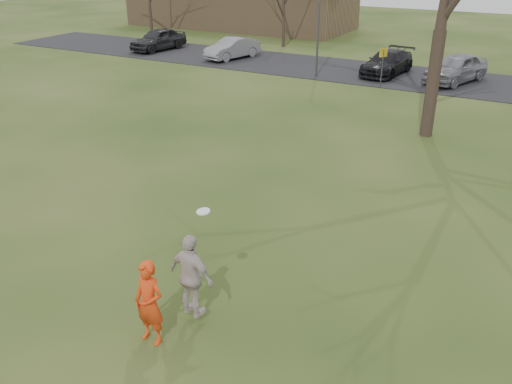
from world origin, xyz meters
TOP-DOWN VIEW (x-y plane):
  - ground at (0.00, 0.00)m, footprint 120.00×120.00m
  - parking_strip at (0.00, 25.00)m, footprint 62.00×6.50m
  - player_defender at (-0.01, -0.35)m, footprint 0.68×0.47m
  - car_0 at (-19.31, 24.87)m, footprint 2.45×4.69m
  - car_1 at (-13.01, 24.73)m, footprint 2.49×4.38m
  - car_3 at (-2.55, 25.07)m, footprint 2.43×4.87m
  - car_4 at (1.37, 24.92)m, footprint 3.27×4.92m
  - catching_play at (0.40, 0.53)m, footprint 1.14×0.63m
  - building at (-20.00, 38.00)m, footprint 20.60×8.50m
  - lamp_post at (-6.00, 22.50)m, footprint 0.34×0.34m
  - sign_yellow at (-2.00, 22.00)m, footprint 0.35×0.35m

SIDE VIEW (x-z plane):
  - ground at x=0.00m, z-range 0.00..0.00m
  - parking_strip at x=0.00m, z-range 0.00..0.04m
  - car_3 at x=-2.55m, z-range 0.04..1.40m
  - car_1 at x=-13.01m, z-range 0.04..1.41m
  - car_0 at x=-19.31m, z-range 0.04..1.56m
  - car_4 at x=1.37m, z-range 0.04..1.60m
  - player_defender at x=-0.01m, z-range 0.00..1.81m
  - catching_play at x=0.40m, z-range -0.07..2.34m
  - sign_yellow at x=-2.00m, z-range 0.41..2.49m
  - building at x=-20.00m, z-range -0.64..4.50m
  - lamp_post at x=-6.00m, z-range 0.83..7.10m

